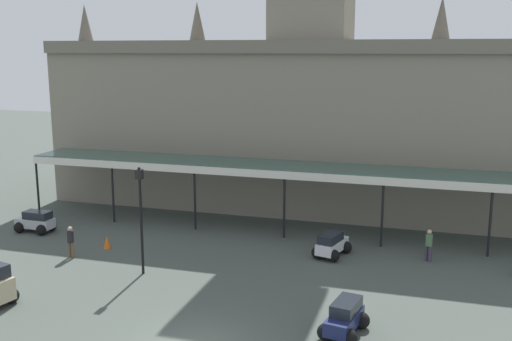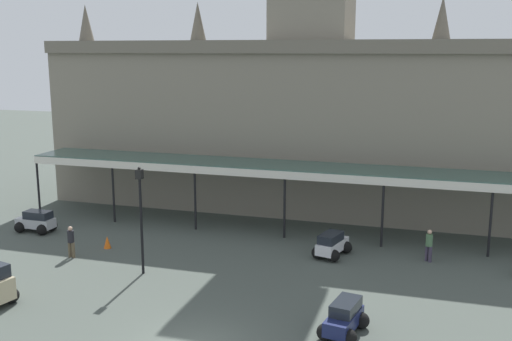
# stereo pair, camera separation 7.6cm
# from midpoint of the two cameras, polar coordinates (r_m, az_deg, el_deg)

# --- Properties ---
(station_building) EXTENTS (35.23, 6.91, 19.45)m
(station_building) POSITION_cam_midpoint_polar(r_m,az_deg,el_deg) (39.56, 5.35, 5.32)
(station_building) COLOR gray
(station_building) RESTS_ON ground
(entrance_canopy) EXTENTS (32.86, 3.26, 3.96)m
(entrance_canopy) POSITION_cam_midpoint_polar(r_m,az_deg,el_deg) (34.45, 3.36, 0.22)
(entrance_canopy) COLOR #38564C
(entrance_canopy) RESTS_ON ground
(car_silver_estate) EXTENTS (2.27, 1.57, 1.27)m
(car_silver_estate) POSITION_cam_midpoint_polar(r_m,az_deg,el_deg) (37.39, -20.27, -4.69)
(car_silver_estate) COLOR #B2B5BA
(car_silver_estate) RESTS_ON ground
(car_navy_estate) EXTENTS (1.80, 2.37, 1.27)m
(car_navy_estate) POSITION_cam_midpoint_polar(r_m,az_deg,el_deg) (23.32, 8.54, -13.97)
(car_navy_estate) COLOR #19214C
(car_navy_estate) RESTS_ON ground
(car_white_estate) EXTENTS (1.91, 2.41, 1.27)m
(car_white_estate) POSITION_cam_midpoint_polar(r_m,az_deg,el_deg) (31.33, 7.35, -7.16)
(car_white_estate) COLOR silver
(car_white_estate) RESTS_ON ground
(pedestrian_beside_cars) EXTENTS (0.39, 0.34, 1.67)m
(pedestrian_beside_cars) POSITION_cam_midpoint_polar(r_m,az_deg,el_deg) (32.19, -17.26, -6.44)
(pedestrian_beside_cars) COLOR brown
(pedestrian_beside_cars) RESTS_ON ground
(pedestrian_near_entrance) EXTENTS (0.34, 0.34, 1.67)m
(pedestrian_near_entrance) POSITION_cam_midpoint_polar(r_m,az_deg,el_deg) (31.45, 16.32, -6.80)
(pedestrian_near_entrance) COLOR #3F384C
(pedestrian_near_entrance) RESTS_ON ground
(victorian_lamppost) EXTENTS (0.30, 0.30, 5.22)m
(victorian_lamppost) POSITION_cam_midpoint_polar(r_m,az_deg,el_deg) (28.47, -10.92, -3.60)
(victorian_lamppost) COLOR black
(victorian_lamppost) RESTS_ON ground
(traffic_cone) EXTENTS (0.40, 0.40, 0.67)m
(traffic_cone) POSITION_cam_midpoint_polar(r_m,az_deg,el_deg) (33.32, -14.01, -6.68)
(traffic_cone) COLOR orange
(traffic_cone) RESTS_ON ground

